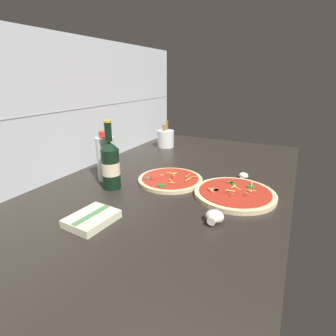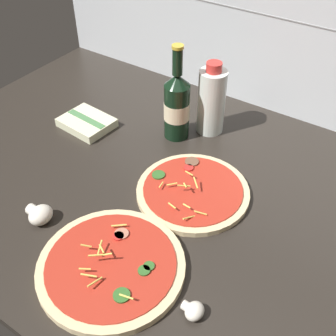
{
  "view_description": "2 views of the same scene",
  "coord_description": "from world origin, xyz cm",
  "px_view_note": "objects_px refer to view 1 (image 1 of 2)",
  "views": [
    {
      "loc": [
        -93.51,
        -42.56,
        43.61
      ],
      "look_at": [
        -9.71,
        -0.76,
        10.73
      ],
      "focal_mm": 28.0,
      "sensor_mm": 36.0,
      "label": 1
    },
    {
      "loc": [
        31.58,
        -60.62,
        71.94
      ],
      "look_at": [
        -8.43,
        -1.32,
        9.97
      ],
      "focal_mm": 45.0,
      "sensor_mm": 36.0,
      "label": 2
    }
  ],
  "objects_px": {
    "beer_bottle": "(111,164)",
    "utensil_crock": "(166,138)",
    "pizza_far": "(170,180)",
    "pizza_near": "(235,194)",
    "mushroom_right": "(243,176)",
    "mushroom_left": "(214,217)",
    "oil_bottle": "(106,158)",
    "dish_towel": "(92,219)"
  },
  "relations": [
    {
      "from": "beer_bottle",
      "to": "utensil_crock",
      "type": "bearing_deg",
      "value": 8.58
    },
    {
      "from": "pizza_far",
      "to": "beer_bottle",
      "type": "bearing_deg",
      "value": 132.46
    },
    {
      "from": "pizza_near",
      "to": "mushroom_right",
      "type": "distance_m",
      "value": 0.18
    },
    {
      "from": "pizza_near",
      "to": "utensil_crock",
      "type": "height_order",
      "value": "utensil_crock"
    },
    {
      "from": "mushroom_left",
      "to": "utensil_crock",
      "type": "relative_size",
      "value": 0.37
    },
    {
      "from": "utensil_crock",
      "to": "oil_bottle",
      "type": "bearing_deg",
      "value": -177.57
    },
    {
      "from": "mushroom_left",
      "to": "utensil_crock",
      "type": "height_order",
      "value": "utensil_crock"
    },
    {
      "from": "pizza_near",
      "to": "beer_bottle",
      "type": "height_order",
      "value": "beer_bottle"
    },
    {
      "from": "dish_towel",
      "to": "oil_bottle",
      "type": "bearing_deg",
      "value": 31.35
    },
    {
      "from": "mushroom_right",
      "to": "utensil_crock",
      "type": "height_order",
      "value": "utensil_crock"
    },
    {
      "from": "pizza_near",
      "to": "pizza_far",
      "type": "relative_size",
      "value": 1.1
    },
    {
      "from": "pizza_near",
      "to": "pizza_far",
      "type": "height_order",
      "value": "pizza_near"
    },
    {
      "from": "oil_bottle",
      "to": "utensil_crock",
      "type": "bearing_deg",
      "value": 2.43
    },
    {
      "from": "dish_towel",
      "to": "utensil_crock",
      "type": "bearing_deg",
      "value": 13.06
    },
    {
      "from": "pizza_far",
      "to": "dish_towel",
      "type": "height_order",
      "value": "pizza_far"
    },
    {
      "from": "beer_bottle",
      "to": "oil_bottle",
      "type": "relative_size",
      "value": 1.28
    },
    {
      "from": "pizza_far",
      "to": "oil_bottle",
      "type": "height_order",
      "value": "oil_bottle"
    },
    {
      "from": "utensil_crock",
      "to": "dish_towel",
      "type": "height_order",
      "value": "utensil_crock"
    },
    {
      "from": "beer_bottle",
      "to": "mushroom_left",
      "type": "height_order",
      "value": "beer_bottle"
    },
    {
      "from": "utensil_crock",
      "to": "dish_towel",
      "type": "relative_size",
      "value": 1.06
    },
    {
      "from": "beer_bottle",
      "to": "mushroom_left",
      "type": "bearing_deg",
      "value": -99.6
    },
    {
      "from": "pizza_near",
      "to": "pizza_far",
      "type": "xyz_separation_m",
      "value": [
        0.02,
        0.27,
        -0.0
      ]
    },
    {
      "from": "pizza_far",
      "to": "mushroom_right",
      "type": "distance_m",
      "value": 0.31
    },
    {
      "from": "pizza_near",
      "to": "oil_bottle",
      "type": "xyz_separation_m",
      "value": [
        -0.08,
        0.52,
        0.08
      ]
    },
    {
      "from": "pizza_far",
      "to": "mushroom_right",
      "type": "height_order",
      "value": "pizza_far"
    },
    {
      "from": "pizza_far",
      "to": "utensil_crock",
      "type": "height_order",
      "value": "utensil_crock"
    },
    {
      "from": "pizza_far",
      "to": "mushroom_left",
      "type": "xyz_separation_m",
      "value": [
        -0.23,
        -0.26,
        0.01
      ]
    },
    {
      "from": "pizza_near",
      "to": "mushroom_left",
      "type": "distance_m",
      "value": 0.21
    },
    {
      "from": "oil_bottle",
      "to": "dish_towel",
      "type": "relative_size",
      "value": 1.37
    },
    {
      "from": "beer_bottle",
      "to": "mushroom_right",
      "type": "relative_size",
      "value": 6.33
    },
    {
      "from": "utensil_crock",
      "to": "beer_bottle",
      "type": "bearing_deg",
      "value": -171.42
    },
    {
      "from": "pizza_near",
      "to": "beer_bottle",
      "type": "bearing_deg",
      "value": 107.24
    },
    {
      "from": "beer_bottle",
      "to": "dish_towel",
      "type": "relative_size",
      "value": 1.76
    },
    {
      "from": "mushroom_left",
      "to": "mushroom_right",
      "type": "bearing_deg",
      "value": -0.9
    },
    {
      "from": "oil_bottle",
      "to": "mushroom_right",
      "type": "relative_size",
      "value": 4.93
    },
    {
      "from": "beer_bottle",
      "to": "mushroom_right",
      "type": "bearing_deg",
      "value": -53.66
    },
    {
      "from": "mushroom_right",
      "to": "pizza_far",
      "type": "bearing_deg",
      "value": 121.71
    },
    {
      "from": "pizza_far",
      "to": "dish_towel",
      "type": "bearing_deg",
      "value": 170.34
    },
    {
      "from": "beer_bottle",
      "to": "utensil_crock",
      "type": "height_order",
      "value": "beer_bottle"
    },
    {
      "from": "oil_bottle",
      "to": "dish_towel",
      "type": "bearing_deg",
      "value": -148.65
    },
    {
      "from": "mushroom_right",
      "to": "utensil_crock",
      "type": "bearing_deg",
      "value": 58.46
    },
    {
      "from": "pizza_near",
      "to": "dish_towel",
      "type": "bearing_deg",
      "value": 137.74
    }
  ]
}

